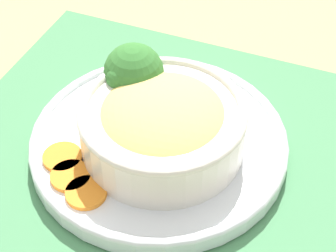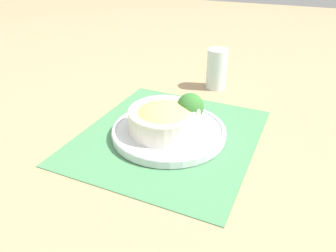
{
  "view_description": "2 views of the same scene",
  "coord_description": "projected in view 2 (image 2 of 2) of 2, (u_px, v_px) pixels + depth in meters",
  "views": [
    {
      "loc": [
        -0.39,
        -0.15,
        0.45
      ],
      "look_at": [
        -0.01,
        -0.01,
        0.05
      ],
      "focal_mm": 60.0,
      "sensor_mm": 36.0,
      "label": 1
    },
    {
      "loc": [
        0.25,
        -0.63,
        0.42
      ],
      "look_at": [
        0.0,
        -0.01,
        0.04
      ],
      "focal_mm": 35.0,
      "sensor_mm": 36.0,
      "label": 2
    }
  ],
  "objects": [
    {
      "name": "bowl",
      "position": [
        164.0,
        118.0,
        0.77
      ],
      "size": [
        0.17,
        0.17,
        0.07
      ],
      "color": "silver",
      "rests_on": "plate"
    },
    {
      "name": "carrot_slice_middle",
      "position": [
        150.0,
        111.0,
        0.86
      ],
      "size": [
        0.04,
        0.04,
        0.01
      ],
      "color": "orange",
      "rests_on": "plate"
    },
    {
      "name": "carrot_slice_far",
      "position": [
        141.0,
        114.0,
        0.85
      ],
      "size": [
        0.04,
        0.04,
        0.01
      ],
      "color": "orange",
      "rests_on": "plate"
    },
    {
      "name": "carrot_slice_near",
      "position": [
        159.0,
        109.0,
        0.87
      ],
      "size": [
        0.04,
        0.04,
        0.01
      ],
      "color": "orange",
      "rests_on": "plate"
    },
    {
      "name": "water_glass",
      "position": [
        216.0,
        71.0,
        1.03
      ],
      "size": [
        0.06,
        0.06,
        0.13
      ],
      "color": "silver",
      "rests_on": "ground_plane"
    },
    {
      "name": "ground_plane",
      "position": [
        169.0,
        136.0,
        0.8
      ],
      "size": [
        4.0,
        4.0,
        0.0
      ],
      "primitive_type": "plane",
      "color": "tan"
    },
    {
      "name": "plate",
      "position": [
        169.0,
        131.0,
        0.79
      ],
      "size": [
        0.28,
        0.28,
        0.02
      ],
      "color": "silver",
      "rests_on": "placemat"
    },
    {
      "name": "broccoli_floret",
      "position": [
        190.0,
        107.0,
        0.79
      ],
      "size": [
        0.07,
        0.07,
        0.08
      ],
      "color": "#84AD5B",
      "rests_on": "plate"
    },
    {
      "name": "placemat",
      "position": [
        169.0,
        136.0,
        0.8
      ],
      "size": [
        0.43,
        0.48,
        0.0
      ],
      "color": "#4C8C59",
      "rests_on": "ground_plane"
    }
  ]
}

